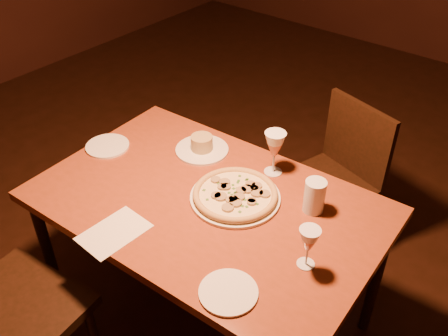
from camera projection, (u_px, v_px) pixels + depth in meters
The scene contains 11 objects.
floor at pixel (222, 322), 2.33m from camera, with size 7.00×7.00×0.00m, color black.
dining_table at pixel (208, 212), 1.97m from camera, with size 1.37×0.92×0.71m.
chair_far at pixel (336, 175), 2.47m from camera, with size 0.49×0.49×0.82m.
pizza_plate at pixel (235, 195), 1.93m from camera, with size 0.35×0.35×0.04m.
ramekin_saucer at pixel (202, 146), 2.19m from camera, with size 0.23×0.23×0.07m.
wine_glass_far at pixel (274, 153), 2.02m from camera, with size 0.09×0.09×0.19m, color #C26B51, non-canonical shape.
wine_glass_right at pixel (308, 248), 1.62m from camera, with size 0.07×0.07×0.16m, color #C26B51, non-canonical shape.
water_tumbler at pixel (315, 196), 1.85m from camera, with size 0.08×0.08×0.13m, color silver.
side_plate_left at pixel (107, 146), 2.22m from camera, with size 0.19×0.19×0.01m, color white.
side_plate_near at pixel (228, 292), 1.57m from camera, with size 0.19×0.19×0.01m, color white.
menu_card at pixel (114, 232), 1.79m from camera, with size 0.16×0.24×0.00m, color white.
Camera 1 is at (0.92, -1.11, 1.97)m, focal length 40.00 mm.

